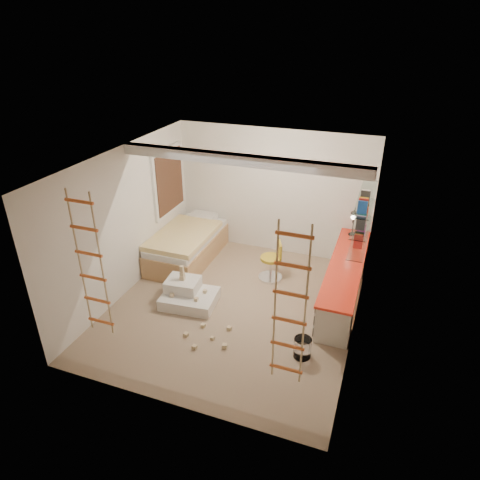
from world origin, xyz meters
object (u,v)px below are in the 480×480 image
at_px(swivel_chair, 272,266).
at_px(bed, 188,245).
at_px(desk, 344,280).
at_px(play_platform, 188,295).

bearing_deg(swivel_chair, bed, 176.01).
height_order(desk, swivel_chair, swivel_chair).
bearing_deg(desk, bed, 173.51).
xyz_separation_m(desk, swivel_chair, (-1.37, 0.24, -0.12)).
height_order(desk, play_platform, desk).
xyz_separation_m(bed, swivel_chair, (1.83, -0.13, -0.05)).
xyz_separation_m(desk, bed, (-3.20, 0.36, -0.07)).
bearing_deg(desk, swivel_chair, 170.19).
bearing_deg(bed, play_platform, -63.85).
distance_m(desk, bed, 3.22).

